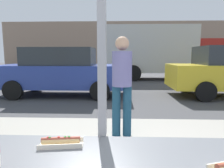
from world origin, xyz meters
TOP-DOWN VIEW (x-y plane):
  - ground_plane at (0.00, 8.00)m, footprint 60.00×60.00m
  - sidewalk_strip at (0.00, 1.60)m, footprint 16.00×2.80m
  - building_facade_far at (0.00, 23.84)m, footprint 28.00×1.20m
  - hotdog_tray_far at (-0.22, -0.10)m, footprint 0.25×0.12m
  - parked_car_blue at (-1.94, 6.01)m, footprint 4.55×1.90m
  - box_truck at (2.52, 11.21)m, footprint 6.99×2.44m
  - pedestrian at (0.15, 2.10)m, footprint 0.32×0.32m

SIDE VIEW (x-z plane):
  - ground_plane at x=0.00m, z-range 0.00..0.00m
  - sidewalk_strip at x=0.00m, z-range 0.00..0.10m
  - parked_car_blue at x=-1.94m, z-range 0.02..1.72m
  - hotdog_tray_far at x=-0.22m, z-range 0.94..0.99m
  - pedestrian at x=0.15m, z-range 0.22..1.85m
  - box_truck at x=2.52m, z-range 0.12..3.23m
  - building_facade_far at x=0.00m, z-range 0.00..5.40m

